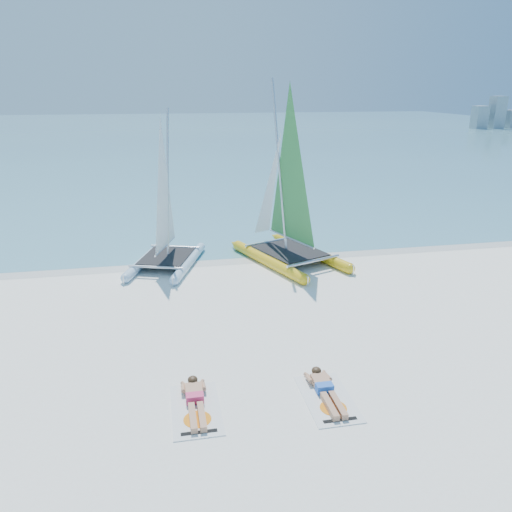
{
  "coord_description": "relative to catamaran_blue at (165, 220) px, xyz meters",
  "views": [
    {
      "loc": [
        -3.25,
        -12.53,
        6.27
      ],
      "look_at": [
        -0.56,
        1.2,
        1.54
      ],
      "focal_mm": 35.0,
      "sensor_mm": 36.0,
      "label": 1
    }
  ],
  "objects": [
    {
      "name": "towel_a",
      "position": [
        0.33,
        -9.09,
        -1.72
      ],
      "size": [
        1.0,
        1.85,
        0.02
      ],
      "primitive_type": "cube",
      "color": "silver",
      "rests_on": "ground"
    },
    {
      "name": "towel_b",
      "position": [
        3.11,
        -9.25,
        -1.72
      ],
      "size": [
        1.0,
        1.85,
        0.02
      ],
      "primitive_type": "cube",
      "color": "silver",
      "rests_on": "ground"
    },
    {
      "name": "catamaran_yellow",
      "position": [
        4.41,
        -0.02,
        0.43
      ],
      "size": [
        4.02,
        5.54,
        6.84
      ],
      "rotation": [
        0.0,
        0.0,
        0.36
      ],
      "color": "gold",
      "rests_on": "ground"
    },
    {
      "name": "sunbather_b",
      "position": [
        3.11,
        -9.06,
        -1.61
      ],
      "size": [
        0.37,
        1.73,
        0.26
      ],
      "color": "tan",
      "rests_on": "towel_b"
    },
    {
      "name": "sea",
      "position": [
        3.13,
        57.69,
        -1.72
      ],
      "size": [
        140.0,
        115.0,
        0.01
      ],
      "primitive_type": "cube",
      "color": "#7BC9CE",
      "rests_on": "ground"
    },
    {
      "name": "ground",
      "position": [
        3.13,
        -5.31,
        -1.73
      ],
      "size": [
        140.0,
        140.0,
        0.0
      ],
      "primitive_type": "plane",
      "color": "white",
      "rests_on": "ground"
    },
    {
      "name": "distant_skyline",
      "position": [
        56.84,
        56.69,
        0.21
      ],
      "size": [
        14.0,
        2.0,
        5.0
      ],
      "color": "#9EA4AE",
      "rests_on": "ground"
    },
    {
      "name": "sunbather_a",
      "position": [
        0.33,
        -8.9,
        -1.61
      ],
      "size": [
        0.37,
        1.73,
        0.26
      ],
      "color": "tan",
      "rests_on": "towel_a"
    },
    {
      "name": "catamaran_blue",
      "position": [
        0.0,
        0.0,
        0.0
      ],
      "size": [
        3.28,
        4.66,
        5.78
      ],
      "rotation": [
        0.0,
        0.0,
        -0.33
      ],
      "color": "#C1DDFE",
      "rests_on": "ground"
    },
    {
      "name": "wet_sand_strip",
      "position": [
        3.13,
        0.19,
        -1.72
      ],
      "size": [
        140.0,
        1.4,
        0.01
      ],
      "primitive_type": "cube",
      "color": "silver",
      "rests_on": "ground"
    }
  ]
}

